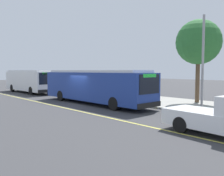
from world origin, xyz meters
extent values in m
plane|color=#38383A|center=(0.00, 0.00, 0.00)|extent=(120.00, 120.00, 0.00)
cube|color=gray|center=(0.00, 6.00, 0.07)|extent=(44.00, 6.40, 0.15)
cube|color=#E0D64C|center=(0.00, -2.20, 0.00)|extent=(36.00, 0.14, 0.01)
cube|color=navy|center=(0.54, 1.00, 1.55)|extent=(12.28, 2.67, 2.40)
cube|color=silver|center=(0.54, 1.00, 2.85)|extent=(11.30, 2.41, 0.20)
cube|color=black|center=(6.69, 1.06, 1.98)|extent=(0.06, 2.17, 1.34)
cube|color=black|center=(0.53, 2.29, 1.84)|extent=(10.78, 0.15, 1.06)
cube|color=yellow|center=(0.53, 2.29, 0.57)|extent=(11.64, 0.15, 0.28)
cube|color=#26D83F|center=(6.69, 1.06, 2.57)|extent=(0.04, 1.40, 0.24)
cube|color=black|center=(6.70, 1.06, 0.53)|extent=(0.11, 2.50, 0.36)
cylinder|color=black|center=(4.33, 2.19, 0.50)|extent=(1.00, 0.29, 1.00)
cylinder|color=black|center=(4.35, -0.12, 0.50)|extent=(1.00, 0.29, 1.00)
cylinder|color=black|center=(-3.14, 2.12, 0.50)|extent=(1.00, 0.29, 1.00)
cylinder|color=black|center=(-3.12, -0.19, 0.50)|extent=(1.00, 0.29, 1.00)
cube|color=white|center=(-13.59, 1.15, 1.55)|extent=(10.04, 2.69, 2.40)
cube|color=silver|center=(-13.59, 1.15, 2.85)|extent=(9.23, 2.43, 0.20)
cube|color=black|center=(-8.57, 1.23, 1.98)|extent=(0.07, 2.17, 1.34)
cube|color=black|center=(-13.61, 2.44, 1.84)|extent=(8.80, 0.17, 1.06)
cube|color=#197259|center=(-13.61, 2.45, 0.57)|extent=(9.50, 0.17, 0.28)
cube|color=#26D83F|center=(-8.57, 1.23, 2.57)|extent=(0.05, 1.40, 0.24)
cube|color=black|center=(-8.56, 1.23, 0.53)|extent=(0.12, 2.50, 0.36)
cylinder|color=black|center=(-10.50, 2.35, 0.50)|extent=(1.00, 0.29, 1.00)
cylinder|color=black|center=(-10.47, 0.04, 0.50)|extent=(1.00, 0.29, 1.00)
cylinder|color=black|center=(-16.61, 2.27, 0.50)|extent=(1.00, 0.29, 1.00)
cylinder|color=black|center=(-16.57, -0.04, 0.50)|extent=(1.00, 0.29, 1.00)
cube|color=white|center=(12.76, -1.22, 0.68)|extent=(5.50, 2.30, 0.75)
cylinder|color=black|center=(11.20, -0.23, 0.38)|extent=(0.77, 0.28, 0.76)
cylinder|color=black|center=(11.10, -2.03, 0.38)|extent=(0.77, 0.28, 0.76)
cylinder|color=#333338|center=(-0.35, 6.47, 1.35)|extent=(0.10, 0.10, 2.40)
cylinder|color=#333338|center=(-0.35, 5.17, 1.35)|extent=(0.10, 0.10, 2.40)
cylinder|color=#333338|center=(-2.95, 6.47, 1.35)|extent=(0.10, 0.10, 2.40)
cylinder|color=#333338|center=(-2.95, 5.17, 1.35)|extent=(0.10, 0.10, 2.40)
cube|color=#333338|center=(-1.65, 5.82, 2.59)|extent=(2.90, 1.60, 0.08)
cube|color=#4C606B|center=(-1.65, 6.47, 1.35)|extent=(2.47, 0.04, 2.16)
cube|color=navy|center=(-2.95, 5.82, 1.30)|extent=(0.06, 1.11, 1.82)
cube|color=brown|center=(-1.60, 5.75, 0.60)|extent=(1.60, 0.44, 0.06)
cube|color=brown|center=(-1.60, 5.99, 0.88)|extent=(1.60, 0.05, 0.44)
cube|color=#333338|center=(-2.32, 5.75, 0.38)|extent=(0.08, 0.40, 0.45)
cube|color=#333338|center=(-0.88, 5.75, 0.38)|extent=(0.08, 0.40, 0.45)
cylinder|color=#333338|center=(0.69, 3.67, 1.55)|extent=(0.07, 0.07, 2.80)
cube|color=white|center=(0.69, 3.65, 2.65)|extent=(0.44, 0.03, 0.56)
cube|color=red|center=(0.69, 3.63, 2.65)|extent=(0.40, 0.01, 0.16)
cylinder|color=#282D47|center=(1.84, 4.79, 0.57)|extent=(0.14, 0.14, 0.85)
cylinder|color=#282D47|center=(1.84, 4.61, 0.57)|extent=(0.14, 0.14, 0.85)
cube|color=#265999|center=(1.84, 4.70, 1.31)|extent=(0.24, 0.40, 0.62)
sphere|color=tan|center=(1.84, 4.70, 1.73)|extent=(0.22, 0.22, 0.22)
cylinder|color=brown|center=(6.71, 7.55, 2.04)|extent=(0.36, 0.36, 3.77)
sphere|color=#28662D|center=(6.71, 7.55, 5.36)|extent=(3.84, 3.84, 3.84)
cylinder|color=gray|center=(9.40, 3.21, 3.35)|extent=(0.16, 0.16, 6.40)
camera|label=1|loc=(17.18, -11.85, 2.92)|focal=38.42mm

